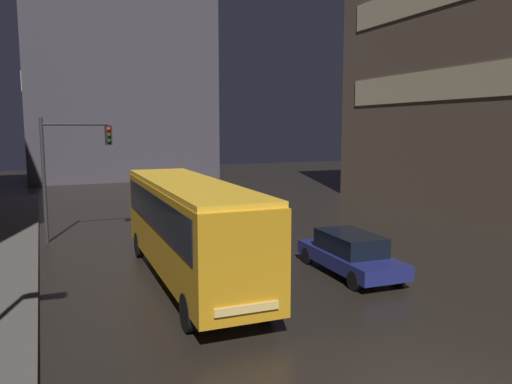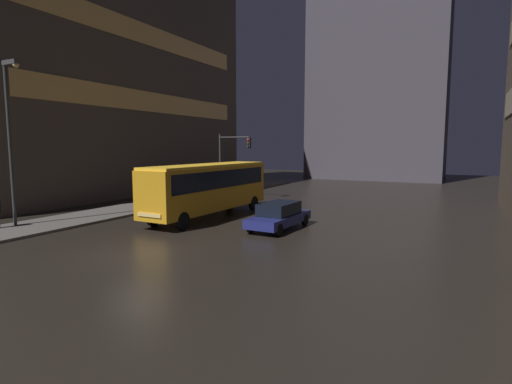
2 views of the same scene
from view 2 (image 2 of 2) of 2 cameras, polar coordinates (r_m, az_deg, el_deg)
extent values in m
plane|color=black|center=(17.84, -16.77, -8.54)|extent=(120.00, 120.00, 0.00)
cube|color=#56514C|center=(31.02, -15.96, -2.03)|extent=(4.00, 48.00, 0.15)
cube|color=#4C4238|center=(43.28, -19.87, 16.00)|extent=(10.00, 31.40, 23.93)
cube|color=#E0B25B|center=(39.41, -14.65, 12.30)|extent=(0.24, 26.69, 1.80)
cube|color=#E0B25B|center=(40.47, -14.91, 20.74)|extent=(0.24, 26.69, 1.80)
cube|color=#423D47|center=(61.30, 17.17, 14.26)|extent=(18.00, 12.00, 26.24)
cube|color=beige|center=(63.11, 8.88, 10.71)|extent=(0.24, 10.20, 1.80)
cube|color=beige|center=(64.27, 9.02, 18.09)|extent=(0.24, 10.20, 1.80)
cube|color=orange|center=(25.83, -6.75, 0.60)|extent=(2.58, 10.85, 2.71)
cube|color=black|center=(25.77, -6.77, 1.94)|extent=(2.62, 9.99, 1.10)
cube|color=yellow|center=(25.72, -6.79, 3.78)|extent=(2.53, 10.64, 0.16)
cube|color=#F4CC72|center=(21.81, -15.00, -3.21)|extent=(1.62, 0.14, 0.20)
cylinder|color=black|center=(22.24, -10.46, -4.08)|extent=(0.28, 1.01, 1.00)
cylinder|color=black|center=(23.61, -14.45, -3.57)|extent=(0.28, 1.01, 1.00)
cylinder|color=black|center=(28.80, -0.38, -1.57)|extent=(0.28, 1.01, 1.00)
cylinder|color=black|center=(29.87, -3.92, -1.29)|extent=(0.28, 1.01, 1.00)
cube|color=navy|center=(22.22, 3.31, -3.86)|extent=(2.07, 4.84, 0.50)
cube|color=black|center=(22.12, 3.32, -2.37)|extent=(1.69, 2.69, 0.67)
cylinder|color=black|center=(20.42, 3.29, -5.44)|extent=(0.23, 0.65, 0.64)
cylinder|color=black|center=(21.21, -0.78, -4.98)|extent=(0.23, 0.65, 0.64)
cylinder|color=black|center=(23.42, 6.99, -3.94)|extent=(0.23, 0.65, 0.64)
cylinder|color=black|center=(24.11, 3.31, -3.60)|extent=(0.23, 0.65, 0.64)
cylinder|color=black|center=(34.24, -13.73, -0.36)|extent=(0.14, 0.14, 0.83)
cylinder|color=black|center=(34.12, -13.50, -0.37)|extent=(0.14, 0.14, 0.83)
cylinder|color=#4C191E|center=(34.10, -13.65, 0.91)|extent=(0.53, 0.53, 0.69)
sphere|color=#8C664C|center=(34.06, -13.67, 1.67)|extent=(0.22, 0.22, 0.22)
cylinder|color=#2D2D2D|center=(34.97, -5.15, 3.65)|extent=(0.16, 0.16, 5.63)
cylinder|color=#2D2D2D|center=(34.19, -3.15, 7.82)|extent=(2.86, 0.12, 0.12)
cube|color=black|center=(33.49, -1.02, 7.00)|extent=(0.30, 0.24, 0.90)
sphere|color=red|center=(33.37, -1.13, 7.48)|extent=(0.18, 0.18, 0.18)
sphere|color=#3B2B07|center=(33.36, -1.13, 7.00)|extent=(0.18, 0.18, 0.18)
sphere|color=black|center=(33.36, -1.13, 6.52)|extent=(0.18, 0.18, 0.18)
cylinder|color=#2D2D2D|center=(25.90, -31.71, 5.76)|extent=(0.18, 0.18, 8.99)
cube|color=#383838|center=(25.78, -31.59, 15.49)|extent=(1.10, 0.36, 0.24)
sphere|color=#F4CC72|center=(25.42, -31.09, 15.32)|extent=(0.32, 0.32, 0.32)
camera|label=1|loc=(19.56, -46.96, 6.30)|focal=35.00mm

